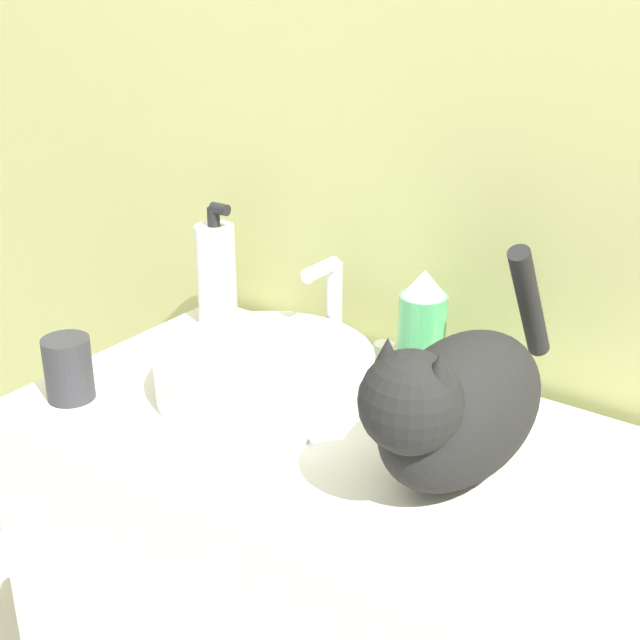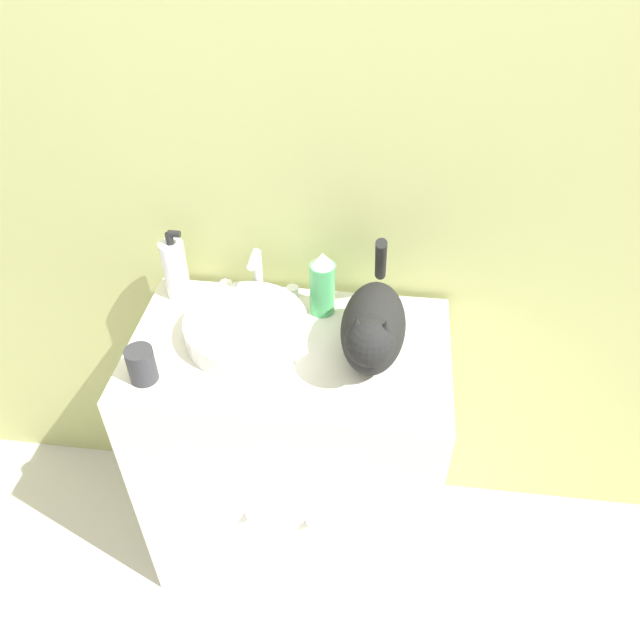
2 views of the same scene
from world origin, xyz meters
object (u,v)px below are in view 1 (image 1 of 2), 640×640
soap_bottle (216,273)px  spray_bottle (422,335)px  cup (68,369)px  cat (455,405)px

soap_bottle → spray_bottle: bearing=-2.9°
cup → cat: bearing=14.1°
cat → soap_bottle: bearing=-107.5°
spray_bottle → cup: 0.48m
soap_bottle → cup: bearing=-88.3°
cat → cup: bearing=-74.2°
cat → soap_bottle: size_ratio=1.91×
cat → cup: size_ratio=4.39×
spray_bottle → cup: size_ratio=2.04×
cat → soap_bottle: (-0.52, 0.18, -0.01)m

